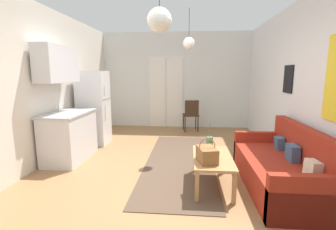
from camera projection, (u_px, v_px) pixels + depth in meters
name	position (u px, v px, depth m)	size (l,w,h in m)	color
ground_plane	(161.00, 182.00, 3.73)	(4.93, 8.09, 0.10)	#996D44
wall_back	(175.00, 81.00, 7.21)	(4.53, 0.13, 2.80)	silver
wall_right	(322.00, 89.00, 3.28)	(0.12, 7.69, 2.80)	silver
wall_left	(17.00, 87.00, 3.68)	(0.12, 7.69, 2.80)	silver
area_rug	(180.00, 161.00, 4.46)	(1.20, 3.42, 0.01)	brown
couch	(283.00, 169.00, 3.42)	(0.85, 1.96, 0.88)	maroon
coffee_table	(212.00, 160.00, 3.44)	(0.54, 1.03, 0.44)	#B27F4C
bamboo_vase	(209.00, 143.00, 3.74)	(0.11, 0.11, 0.42)	#47704C
handbag	(207.00, 154.00, 3.21)	(0.29, 0.38, 0.32)	brown
refrigerator	(94.00, 108.00, 5.50)	(0.64, 0.58, 1.67)	white
kitchen_counter	(67.00, 118.00, 4.47)	(0.63, 1.16, 2.10)	silver
accent_chair	(191.00, 114.00, 6.69)	(0.48, 0.46, 0.89)	#382619
pendant_lamp_near	(159.00, 20.00, 2.61)	(0.27, 0.27, 0.75)	black
pendant_lamp_far	(189.00, 43.00, 4.54)	(0.22, 0.22, 0.74)	black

